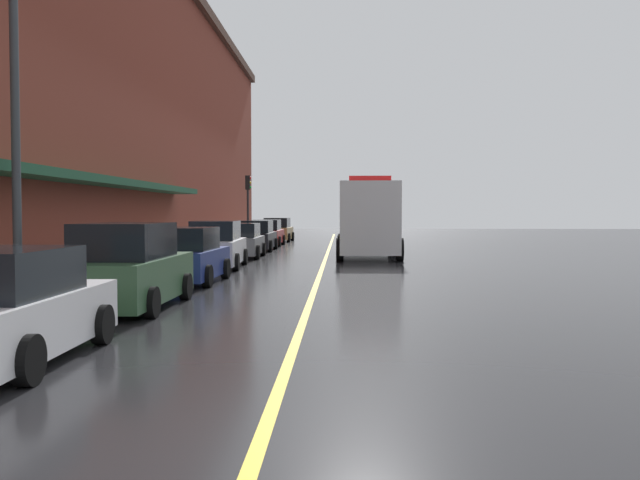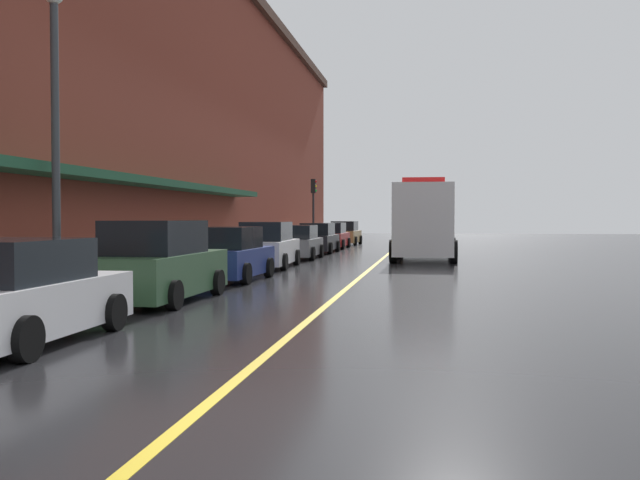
{
  "view_description": "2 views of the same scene",
  "coord_description": "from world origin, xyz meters",
  "views": [
    {
      "loc": [
        0.75,
        -6.16,
        2.12
      ],
      "look_at": [
        -0.19,
        23.37,
        0.92
      ],
      "focal_mm": 38.92,
      "sensor_mm": 36.0,
      "label": 1
    },
    {
      "loc": [
        2.3,
        -6.46,
        1.94
      ],
      "look_at": [
        -2.0,
        20.29,
        1.08
      ],
      "focal_mm": 39.16,
      "sensor_mm": 36.0,
      "label": 2
    }
  ],
  "objects": [
    {
      "name": "sidewalk_left",
      "position": [
        -6.2,
        25.0,
        0.07
      ],
      "size": [
        2.4,
        70.0,
        0.15
      ],
      "primitive_type": "cube",
      "color": "gray",
      "rests_on": "ground"
    },
    {
      "name": "brick_building_left",
      "position": [
        -12.62,
        23.99,
        7.14
      ],
      "size": [
        11.61,
        64.0,
        14.26
      ],
      "color": "maroon",
      "rests_on": "ground"
    },
    {
      "name": "parked_car_7",
      "position": [
        -3.87,
        43.41,
        0.79
      ],
      "size": [
        2.17,
        4.27,
        1.7
      ],
      "rotation": [
        0.0,
        0.0,
        1.54
      ],
      "color": "#A5844C",
      "rests_on": "ground"
    },
    {
      "name": "parking_meter_1",
      "position": [
        -5.35,
        18.1,
        1.06
      ],
      "size": [
        0.14,
        0.18,
        1.33
      ],
      "color": "#4C4C51",
      "rests_on": "sidewalk_left"
    },
    {
      "name": "traffic_light_near",
      "position": [
        -5.29,
        38.16,
        3.16
      ],
      "size": [
        0.38,
        0.36,
        4.3
      ],
      "color": "#232326",
      "rests_on": "sidewalk_left"
    },
    {
      "name": "parked_car_3",
      "position": [
        -4.02,
        20.02,
        0.83
      ],
      "size": [
        2.15,
        4.93,
        1.79
      ],
      "rotation": [
        0.0,
        0.0,
        1.61
      ],
      "color": "silver",
      "rests_on": "ground"
    },
    {
      "name": "parked_car_1",
      "position": [
        -3.95,
        8.87,
        0.87
      ],
      "size": [
        2.06,
        4.77,
        1.88
      ],
      "rotation": [
        0.0,
        0.0,
        1.57
      ],
      "color": "#2D5133",
      "rests_on": "ground"
    },
    {
      "name": "parking_meter_2",
      "position": [
        -5.35,
        7.11,
        1.06
      ],
      "size": [
        0.14,
        0.18,
        1.33
      ],
      "color": "#4C4C51",
      "rests_on": "sidewalk_left"
    },
    {
      "name": "parked_car_0",
      "position": [
        -4.02,
        3.35,
        0.76
      ],
      "size": [
        2.13,
        4.34,
        1.62
      ],
      "rotation": [
        0.0,
        0.0,
        1.58
      ],
      "color": "silver",
      "rests_on": "ground"
    },
    {
      "name": "ground_plane",
      "position": [
        0.0,
        25.0,
        0.0
      ],
      "size": [
        112.0,
        112.0,
        0.0
      ],
      "primitive_type": "plane",
      "color": "#232326"
    },
    {
      "name": "box_truck",
      "position": [
        1.97,
        26.61,
        1.74
      ],
      "size": [
        2.95,
        8.25,
        3.66
      ],
      "rotation": [
        0.0,
        0.0,
        -1.58
      ],
      "color": "silver",
      "rests_on": "ground"
    },
    {
      "name": "parking_meter_3",
      "position": [
        -5.35,
        24.63,
        1.06
      ],
      "size": [
        0.14,
        0.18,
        1.33
      ],
      "color": "#4C4C51",
      "rests_on": "sidewalk_left"
    },
    {
      "name": "parked_car_5",
      "position": [
        -3.92,
        31.65,
        0.78
      ],
      "size": [
        1.98,
        4.67,
        1.65
      ],
      "rotation": [
        0.0,
        0.0,
        1.57
      ],
      "color": "black",
      "rests_on": "ground"
    },
    {
      "name": "parking_meter_0",
      "position": [
        -5.35,
        42.05,
        1.06
      ],
      "size": [
        0.14,
        0.18,
        1.33
      ],
      "color": "#4C4C51",
      "rests_on": "sidewalk_left"
    },
    {
      "name": "parked_car_6",
      "position": [
        -4.01,
        37.21,
        0.77
      ],
      "size": [
        2.1,
        4.77,
        1.63
      ],
      "rotation": [
        0.0,
        0.0,
        1.57
      ],
      "color": "maroon",
      "rests_on": "ground"
    },
    {
      "name": "parked_car_4",
      "position": [
        -4.0,
        25.87,
        0.75
      ],
      "size": [
        2.13,
        4.25,
        1.6
      ],
      "rotation": [
        0.0,
        0.0,
        1.58
      ],
      "color": "#595B60",
      "rests_on": "ground"
    },
    {
      "name": "street_lamp_left",
      "position": [
        -5.95,
        7.92,
        4.4
      ],
      "size": [
        0.44,
        0.44,
        6.94
      ],
      "color": "#33383D",
      "rests_on": "sidewalk_left"
    },
    {
      "name": "parked_car_2",
      "position": [
        -3.92,
        14.4,
        0.78
      ],
      "size": [
        2.15,
        4.27,
        1.66
      ],
      "rotation": [
        0.0,
        0.0,
        1.55
      ],
      "color": "navy",
      "rests_on": "ground"
    },
    {
      "name": "lane_center_stripe",
      "position": [
        0.0,
        25.0,
        0.0
      ],
      "size": [
        0.16,
        70.0,
        0.01
      ],
      "primitive_type": "cube",
      "color": "gold",
      "rests_on": "ground"
    }
  ]
}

